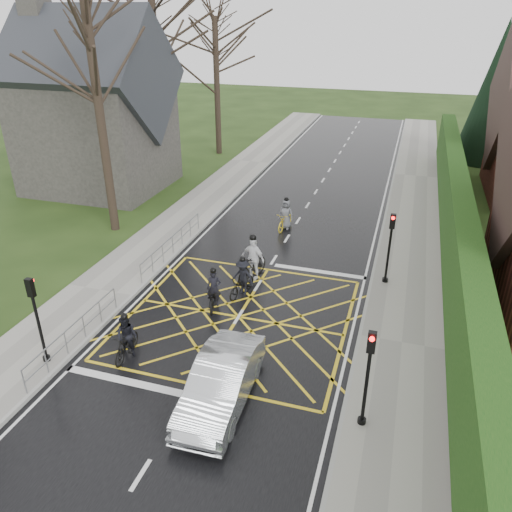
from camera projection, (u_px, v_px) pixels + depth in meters
The scene contains 22 objects.
ground at pixel (239, 317), 18.93m from camera, with size 120.00×120.00×0.00m, color black.
road at pixel (239, 317), 18.93m from camera, with size 9.00×80.00×0.01m, color black.
sidewalk_right at pixel (402, 344), 17.30m from camera, with size 3.00×80.00×0.15m, color gray.
sidewalk_left at pixel (101, 291), 20.50m from camera, with size 3.00×80.00×0.15m, color gray.
stone_wall at pixel (450, 267), 21.83m from camera, with size 0.50×38.00×0.70m, color slate.
hedge at pixel (458, 230), 21.05m from camera, with size 0.90×38.00×2.80m, color #0E330E.
conifer at pixel (496, 93), 36.03m from camera, with size 4.60×4.60×10.00m.
church at pixel (93, 109), 30.59m from camera, with size 8.80×7.80×11.00m.
tree_near at pixel (94, 71), 22.92m from camera, with size 9.24×9.24×11.44m.
tree_mid at pixel (155, 43), 29.70m from camera, with size 10.08×10.08×12.48m.
tree_far at pixel (216, 58), 36.98m from camera, with size 8.40×8.40×10.40m.
railing_south at pixel (74, 330), 16.84m from camera, with size 0.05×5.04×1.03m.
railing_north at pixel (172, 241), 23.24m from camera, with size 0.05×6.04×1.03m.
traffic_light_ne at pixel (389, 249), 20.41m from camera, with size 0.24×0.31×3.21m.
traffic_light_se at pixel (367, 380), 13.24m from camera, with size 0.24×0.31×3.21m.
traffic_light_sw at pixel (38, 322), 15.72m from camera, with size 0.24×0.31×3.21m.
cyclist_rear at pixel (213, 294), 19.38m from camera, with size 1.06×1.82×1.68m.
cyclist_back at pixel (127, 341), 16.54m from camera, with size 0.78×1.68×1.66m.
cyclist_mid at pixel (242, 281), 20.18m from camera, with size 1.10×1.82×1.68m.
cyclist_front at pixel (253, 263), 21.27m from camera, with size 1.20×2.15×2.08m.
cyclist_lead at pixel (286, 218), 26.22m from camera, with size 0.85×1.86×1.74m.
car at pixel (221, 383), 14.53m from camera, with size 1.55×4.44×1.46m, color silver.
Camera 1 is at (5.38, -14.98, 10.54)m, focal length 35.00 mm.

